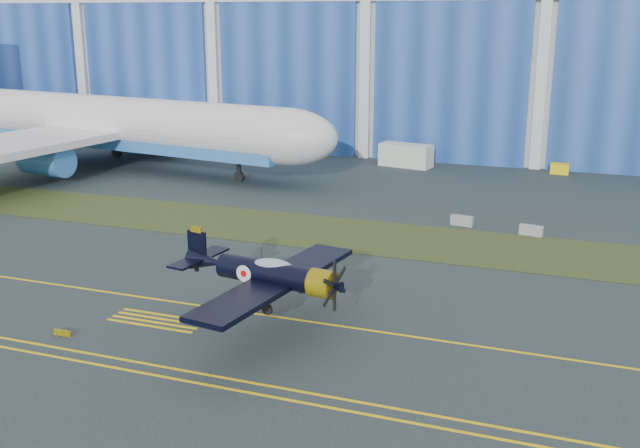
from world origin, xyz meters
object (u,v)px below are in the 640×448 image
(jetliner, at_px, (102,65))
(shipping_container, at_px, (406,155))
(tug, at_px, (560,169))
(warbird, at_px, (267,273))

(jetliner, xyz_separation_m, shipping_container, (35.18, 12.41, -11.02))
(shipping_container, height_order, tug, shipping_container)
(tug, bearing_deg, jetliner, -164.55)
(jetliner, distance_m, tug, 56.67)
(jetliner, height_order, tug, jetliner)
(warbird, bearing_deg, jetliner, 143.31)
(warbird, xyz_separation_m, shipping_container, (-4.63, 52.76, -2.44))
(warbird, bearing_deg, tug, 84.60)
(warbird, distance_m, jetliner, 57.33)
(jetliner, relative_size, shipping_container, 12.18)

